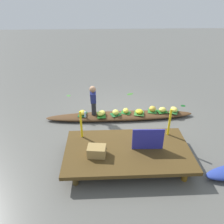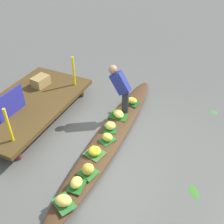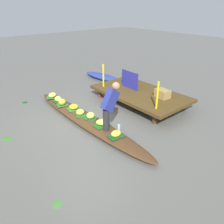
% 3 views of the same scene
% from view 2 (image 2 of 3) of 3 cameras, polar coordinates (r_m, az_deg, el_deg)
% --- Properties ---
extents(canal_water, '(40.00, 40.00, 0.00)m').
position_cam_2_polar(canal_water, '(6.06, -0.52, -6.00)').
color(canal_water, '#5B5A55').
rests_on(canal_water, ground).
extents(dock_platform, '(3.20, 1.80, 0.39)m').
position_cam_2_polar(dock_platform, '(6.87, -17.31, 1.58)').
color(dock_platform, '#4B3718').
rests_on(dock_platform, ground).
extents(vendor_boat, '(5.13, 0.74, 0.19)m').
position_cam_2_polar(vendor_boat, '(5.99, -0.52, -5.35)').
color(vendor_boat, '#4A301A').
rests_on(vendor_boat, ground).
extents(leaf_mat_0, '(0.37, 0.39, 0.01)m').
position_cam_2_polar(leaf_mat_0, '(5.19, -5.08, -12.64)').
color(leaf_mat_0, '#2E712C').
rests_on(leaf_mat_0, vendor_boat).
extents(banana_bunch_0, '(0.25, 0.25, 0.20)m').
position_cam_2_polar(banana_bunch_0, '(5.12, -5.14, -11.93)').
color(banana_bunch_0, gold).
rests_on(banana_bunch_0, vendor_boat).
extents(leaf_mat_1, '(0.41, 0.44, 0.01)m').
position_cam_2_polar(leaf_mat_1, '(5.51, -3.69, -8.75)').
color(leaf_mat_1, '#37712F').
rests_on(leaf_mat_1, vendor_boat).
extents(banana_bunch_1, '(0.34, 0.35, 0.14)m').
position_cam_2_polar(banana_bunch_1, '(5.46, -3.71, -8.24)').
color(banana_bunch_1, yellow).
rests_on(banana_bunch_1, vendor_boat).
extents(leaf_mat_2, '(0.30, 0.46, 0.01)m').
position_cam_2_polar(leaf_mat_2, '(6.41, 1.36, -0.90)').
color(leaf_mat_2, '#205F1D').
rests_on(leaf_mat_2, vendor_boat).
extents(banana_bunch_2, '(0.37, 0.39, 0.15)m').
position_cam_2_polar(banana_bunch_2, '(6.37, 1.37, -0.37)').
color(banana_bunch_2, '#E7E756').
rests_on(banana_bunch_2, vendor_boat).
extents(leaf_mat_3, '(0.40, 0.36, 0.01)m').
position_cam_2_polar(leaf_mat_3, '(5.78, -0.98, -5.96)').
color(leaf_mat_3, '#236B2A').
rests_on(leaf_mat_3, vendor_boat).
extents(banana_bunch_3, '(0.23, 0.26, 0.17)m').
position_cam_2_polar(banana_bunch_3, '(5.73, -0.99, -5.35)').
color(banana_bunch_3, '#F6E74A').
rests_on(banana_bunch_3, vendor_boat).
extents(leaf_mat_4, '(0.32, 0.41, 0.01)m').
position_cam_2_polar(leaf_mat_4, '(6.87, 4.14, 1.95)').
color(leaf_mat_4, '#185228').
rests_on(leaf_mat_4, vendor_boat).
extents(banana_bunch_4, '(0.21, 0.27, 0.15)m').
position_cam_2_polar(banana_bunch_4, '(6.83, 4.17, 2.45)').
color(banana_bunch_4, yellow).
rests_on(banana_bunch_4, vendor_boat).
extents(leaf_mat_5, '(0.39, 0.32, 0.01)m').
position_cam_2_polar(leaf_mat_5, '(5.03, -7.50, -15.17)').
color(leaf_mat_5, '#206522').
rests_on(leaf_mat_5, vendor_boat).
extents(banana_bunch_5, '(0.27, 0.23, 0.16)m').
position_cam_2_polar(banana_bunch_5, '(4.96, -7.57, -14.60)').
color(banana_bunch_5, '#EFE158').
rests_on(banana_bunch_5, vendor_boat).
extents(leaf_mat_6, '(0.41, 0.39, 0.01)m').
position_cam_2_polar(leaf_mat_6, '(6.06, -0.36, -3.56)').
color(leaf_mat_6, '#1E5B2B').
rests_on(leaf_mat_6, vendor_boat).
extents(banana_bunch_6, '(0.27, 0.29, 0.18)m').
position_cam_2_polar(banana_bunch_6, '(6.00, -0.36, -2.93)').
color(banana_bunch_6, '#E6E355').
rests_on(banana_bunch_6, vendor_boat).
extents(leaf_mat_7, '(0.43, 0.48, 0.01)m').
position_cam_2_polar(leaf_mat_7, '(4.84, -10.16, -18.55)').
color(leaf_mat_7, '#2E7132').
rests_on(leaf_mat_7, vendor_boat).
extents(banana_bunch_7, '(0.29, 0.33, 0.17)m').
position_cam_2_polar(banana_bunch_7, '(4.77, -10.27, -17.99)').
color(banana_bunch_7, '#F3DA58').
rests_on(banana_bunch_7, vendor_boat).
extents(vendor_person, '(0.20, 0.54, 1.18)m').
position_cam_2_polar(vendor_person, '(6.23, 1.85, 5.41)').
color(vendor_person, '#28282D').
rests_on(vendor_person, vendor_boat).
extents(water_bottle, '(0.06, 0.06, 0.20)m').
position_cam_2_polar(water_bottle, '(6.79, 2.45, 2.53)').
color(water_bottle, '#A8CADC').
rests_on(water_bottle, vendor_boat).
extents(market_banner, '(0.79, 0.05, 0.59)m').
position_cam_2_polar(market_banner, '(6.40, -20.66, 1.74)').
color(market_banner, '#282994').
rests_on(market_banner, dock_platform).
extents(railing_post_west, '(0.06, 0.06, 0.80)m').
position_cam_2_polar(railing_post_west, '(5.59, -21.09, -2.65)').
color(railing_post_west, yellow).
rests_on(railing_post_west, dock_platform).
extents(railing_post_east, '(0.06, 0.06, 0.80)m').
position_cam_2_polar(railing_post_east, '(7.09, -8.12, 8.56)').
color(railing_post_east, yellow).
rests_on(railing_post_east, dock_platform).
extents(produce_crate, '(0.47, 0.37, 0.25)m').
position_cam_2_polar(produce_crate, '(7.37, -14.91, 6.35)').
color(produce_crate, '#9B7D46').
rests_on(produce_crate, dock_platform).
extents(drifting_plant_0, '(0.35, 0.31, 0.01)m').
position_cam_2_polar(drifting_plant_0, '(5.35, 16.95, -15.90)').
color(drifting_plant_0, '#387925').
rests_on(drifting_plant_0, ground).
extents(drifting_plant_1, '(0.24, 0.25, 0.01)m').
position_cam_2_polar(drifting_plant_1, '(7.31, 20.76, -0.09)').
color(drifting_plant_1, '#437C36').
rests_on(drifting_plant_1, ground).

